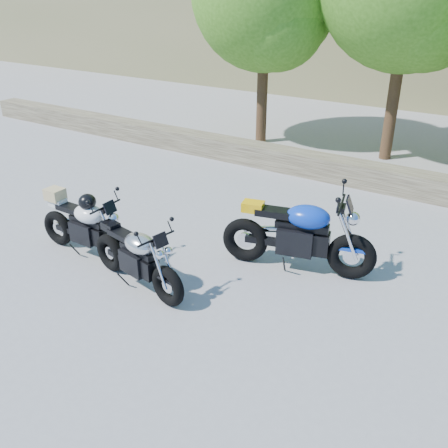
# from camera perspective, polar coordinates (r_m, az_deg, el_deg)

# --- Properties ---
(ground) EXTENTS (90.00, 90.00, 0.00)m
(ground) POSITION_cam_1_polar(r_m,az_deg,el_deg) (7.17, -5.67, -8.01)
(ground) COLOR gray
(ground) RESTS_ON ground
(stone_wall) EXTENTS (22.00, 0.55, 0.50)m
(stone_wall) POSITION_cam_1_polar(r_m,az_deg,el_deg) (11.43, 11.28, 6.42)
(stone_wall) COLOR #493E31
(stone_wall) RESTS_ON ground
(silver_bike) EXTENTS (1.91, 0.66, 0.97)m
(silver_bike) POSITION_cam_1_polar(r_m,az_deg,el_deg) (7.17, -9.91, -3.86)
(silver_bike) COLOR black
(silver_bike) RESTS_ON ground
(white_bike) EXTENTS (1.96, 0.62, 1.08)m
(white_bike) POSITION_cam_1_polar(r_m,az_deg,el_deg) (8.16, -15.59, -0.11)
(white_bike) COLOR black
(white_bike) RESTS_ON ground
(blue_bike) EXTENTS (2.33, 0.86, 1.18)m
(blue_bike) POSITION_cam_1_polar(r_m,az_deg,el_deg) (7.53, 8.53, -1.32)
(blue_bike) COLOR black
(blue_bike) RESTS_ON ground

